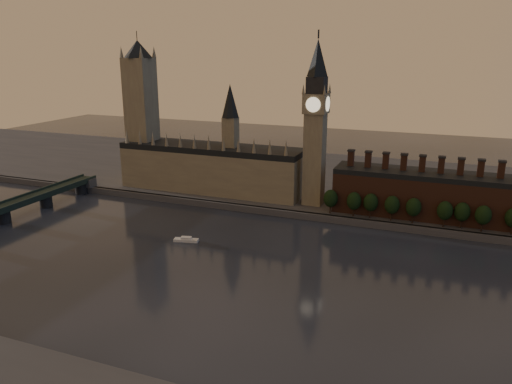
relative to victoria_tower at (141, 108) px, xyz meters
The scene contains 15 objects.
ground 176.40m from the victoria_tower, 43.78° to the right, with size 900.00×900.00×0.00m, color black.
north_bank 147.08m from the victoria_tower, 27.72° to the left, with size 900.00×182.00×4.00m.
palace_of_westminster 67.03m from the victoria_tower, ahead, with size 130.00×30.30×74.00m.
victoria_tower is the anchor object (origin of this frame).
big_ben 130.12m from the victoria_tower, ahead, with size 15.00×15.00×107.00m.
chimney_block 204.27m from the victoria_tower, ahead, with size 110.00×25.00×37.00m.
embankment_tree_0 153.46m from the victoria_tower, ahead, with size 8.60×8.60×14.88m.
embankment_tree_1 166.90m from the victoria_tower, ahead, with size 8.60×8.60×14.88m.
embankment_tree_2 176.01m from the victoria_tower, ahead, with size 8.60×8.60×14.88m.
embankment_tree_3 187.85m from the victoria_tower, ahead, with size 8.60×8.60×14.88m.
embankment_tree_4 199.37m from the victoria_tower, ahead, with size 8.60×8.60×14.88m.
embankment_tree_5 215.66m from the victoria_tower, ahead, with size 8.60×8.60×14.88m.
embankment_tree_6 224.26m from the victoria_tower, ahead, with size 8.60×8.60×14.88m.
embankment_tree_7 234.79m from the victoria_tower, ahead, with size 8.60×8.60×14.88m.
river_boat 130.77m from the victoria_tower, 46.17° to the right, with size 13.73×6.65×2.64m.
Camera 1 is at (88.34, -189.70, 100.39)m, focal length 35.00 mm.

